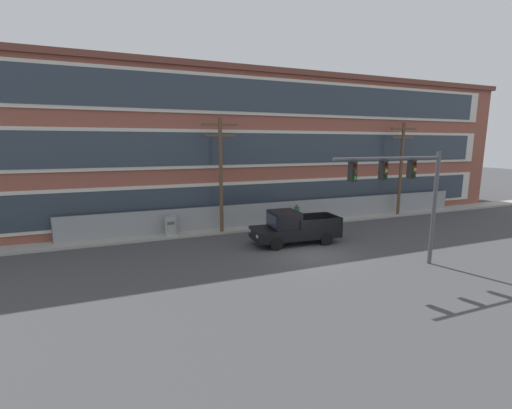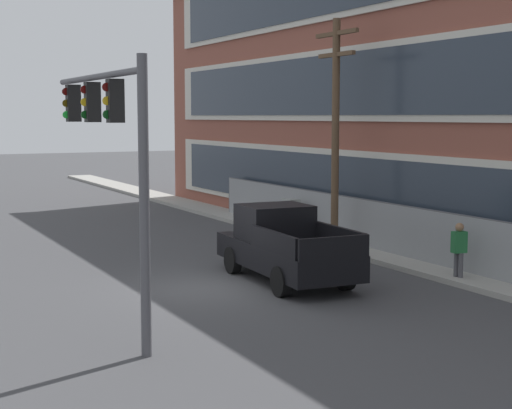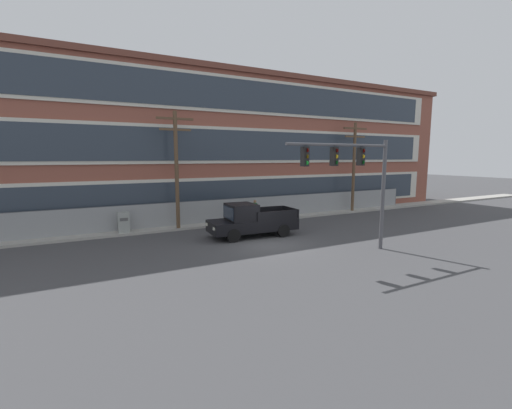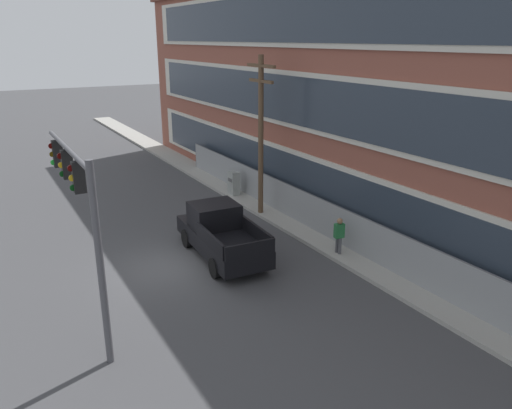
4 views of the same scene
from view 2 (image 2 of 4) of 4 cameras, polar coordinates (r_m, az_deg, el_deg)
The scene contains 8 objects.
ground_plane at distance 21.33m, azimuth -3.78°, elevation -6.13°, with size 160.00×160.00×0.00m, color #424244.
sidewalk_building_side at distance 24.91m, azimuth 11.27°, elevation -4.23°, with size 80.00×1.72×0.16m, color #9E9B93.
chain_link_fence at distance 23.10m, azimuth 15.77°, elevation -3.06°, with size 32.78×0.06×1.81m.
traffic_signal_mast at distance 16.90m, azimuth -10.50°, elevation 5.11°, with size 6.26×0.43×5.81m.
pickup_truck_black at distance 22.18m, azimuth 2.05°, elevation -3.07°, with size 5.65×2.41×2.10m.
utility_pole_near_corner at distance 26.92m, azimuth 5.81°, elevation 5.90°, with size 2.43×0.26×7.91m.
electrical_cabinet at distance 30.24m, azimuth 2.54°, elevation -0.97°, with size 0.69×0.47×1.47m.
pedestrian_near_cabinet at distance 22.60m, azimuth 14.54°, elevation -3.10°, with size 0.32×0.43×1.69m.
Camera 2 is at (19.10, -8.29, 4.65)m, focal length 55.00 mm.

